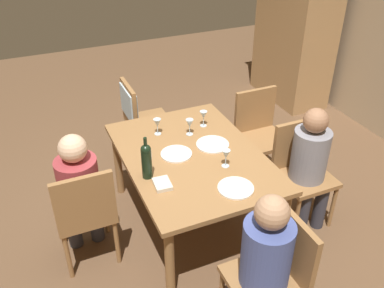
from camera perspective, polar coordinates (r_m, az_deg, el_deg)
ground_plane at (r=3.91m, az=0.00°, el=-10.48°), size 10.00×10.00×0.00m
armoire_cabinet at (r=5.87m, az=13.93°, el=16.04°), size 1.18×0.62×2.18m
dining_table at (r=3.50m, az=0.00°, el=-2.55°), size 1.53×1.08×0.74m
chair_near at (r=3.32m, az=-14.28°, el=-8.69°), size 0.44×0.44×0.92m
chair_right_end at (r=2.87m, az=11.21°, el=-16.26°), size 0.44×0.44×0.92m
chair_far_right at (r=3.80m, az=14.46°, el=-2.87°), size 0.44×0.44×0.92m
chair_far_left at (r=4.26m, az=9.10°, el=1.99°), size 0.44×0.44×0.92m
chair_left_end at (r=4.42m, az=-7.43°, el=4.23°), size 0.44×0.46×0.92m
person_woman_host at (r=3.33m, az=-14.96°, el=-5.85°), size 0.36×0.31×1.14m
person_man_bearded at (r=2.73m, az=9.45°, el=-15.27°), size 0.31×0.36×1.15m
person_man_guest at (r=3.66m, az=15.74°, el=-2.25°), size 0.35×0.31×1.13m
wine_bottle_tall_green at (r=3.13m, az=-6.17°, el=-2.16°), size 0.08×0.08×0.35m
wine_glass_near_left at (r=3.68m, az=-4.72°, el=2.79°), size 0.07×0.07×0.15m
wine_glass_centre at (r=3.79m, az=1.57°, el=3.86°), size 0.07×0.07×0.15m
wine_glass_near_right at (r=3.26m, az=4.61°, el=-1.47°), size 0.07×0.07×0.15m
wine_glass_far at (r=3.66m, az=-0.33°, el=2.74°), size 0.07×0.07×0.15m
dinner_plate_host at (r=3.10m, az=5.92°, el=-5.93°), size 0.27×0.27×0.01m
dinner_plate_guest_left at (r=3.57m, az=2.80°, el=-0.05°), size 0.28×0.28×0.01m
dinner_plate_guest_right at (r=3.44m, az=-2.13°, el=-1.34°), size 0.26×0.26×0.01m
folded_napkin at (r=3.11m, az=-4.03°, el=-5.41°), size 0.17×0.13×0.03m
handbag at (r=4.79m, az=-1.62°, el=0.21°), size 0.29×0.15×0.22m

